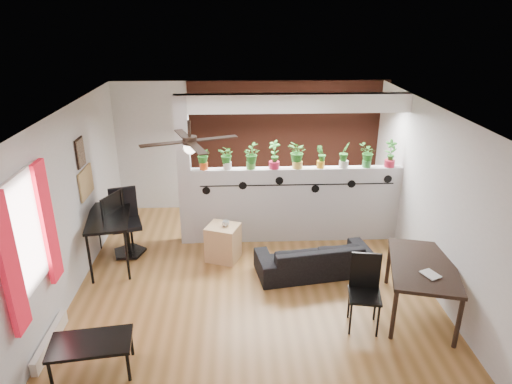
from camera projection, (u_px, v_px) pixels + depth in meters
name	position (u px, v px, depth m)	size (l,w,h in m)	color
room_shell	(254.00, 207.00, 6.33)	(6.30, 7.10, 2.90)	brown
partition_wall	(296.00, 204.00, 7.98)	(3.60, 0.18, 1.35)	#BCBCC1
ceiling_header	(300.00, 103.00, 7.32)	(3.60, 0.18, 0.30)	white
pier_column	(184.00, 172.00, 7.67)	(0.22, 0.20, 2.60)	#BCBCC1
brick_panel	(288.00, 147.00, 9.11)	(3.90, 0.05, 2.60)	#AE4B32
vine_decal	(297.00, 185.00, 7.74)	(3.31, 0.01, 0.30)	black
window_assembly	(27.00, 238.00, 5.03)	(0.09, 1.30, 1.55)	white
baseboard_heater	(50.00, 341.00, 5.56)	(0.08, 1.00, 0.18)	silver
corkboard	(86.00, 182.00, 7.09)	(0.03, 0.60, 0.45)	#A5804F
framed_art	(80.00, 153.00, 6.85)	(0.03, 0.34, 0.44)	#8C7259
ceiling_fan	(190.00, 143.00, 5.64)	(1.19, 1.19, 0.43)	black
potted_plant_0	(203.00, 157.00, 7.59)	(0.24, 0.26, 0.40)	#E4521A
potted_plant_1	(227.00, 157.00, 7.60)	(0.26, 0.24, 0.41)	silver
potted_plant_2	(251.00, 156.00, 7.62)	(0.24, 0.26, 0.43)	#438831
potted_plant_3	(274.00, 154.00, 7.62)	(0.33, 0.31, 0.48)	#BF1E43
potted_plant_4	(298.00, 154.00, 7.64)	(0.28, 0.31, 0.47)	gold
potted_plant_5	(321.00, 156.00, 7.67)	(0.19, 0.15, 0.38)	orange
potted_plant_6	(344.00, 154.00, 7.68)	(0.28, 0.28, 0.43)	silver
potted_plant_7	(367.00, 155.00, 7.70)	(0.26, 0.26, 0.41)	#318939
potted_plant_8	(391.00, 153.00, 7.70)	(0.26, 0.22, 0.48)	#B51D35
sofa	(314.00, 258.00, 7.10)	(1.70, 0.67, 0.50)	black
cube_shelf	(223.00, 243.00, 7.47)	(0.49, 0.44, 0.60)	tan
cup	(226.00, 223.00, 7.34)	(0.12, 0.12, 0.09)	gray
computer_desk	(109.00, 220.00, 7.16)	(0.80, 1.26, 0.85)	black
monitor	(110.00, 207.00, 7.24)	(0.05, 0.30, 0.17)	black
office_chair	(126.00, 227.00, 7.59)	(0.58, 0.59, 1.11)	black
dining_table	(423.00, 269.00, 6.01)	(1.15, 1.53, 0.75)	black
book	(425.00, 276.00, 5.69)	(0.17, 0.23, 0.02)	gray
folding_chair	(365.00, 284.00, 5.82)	(0.47, 0.47, 0.99)	black
coffee_table	(91.00, 345.00, 5.08)	(0.95, 0.61, 0.42)	black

